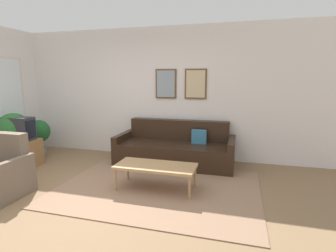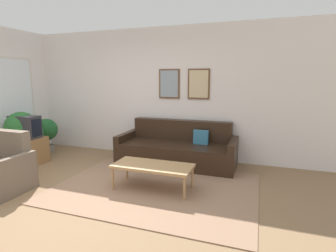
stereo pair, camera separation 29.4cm
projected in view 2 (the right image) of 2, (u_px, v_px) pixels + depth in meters
The scene contains 10 objects.
ground_plane at pixel (72, 202), 3.54m from camera, with size 16.00×16.00×0.00m, color #846647.
area_rug at pixel (155, 188), 4.01m from camera, with size 3.00×2.18×0.01m.
wall_back at pixel (147, 93), 5.66m from camera, with size 8.00×0.09×2.70m.
couch at pixel (177, 149), 5.14m from camera, with size 2.27×0.90×0.83m.
coffee_table at pixel (153, 167), 3.92m from camera, with size 1.19×0.53×0.38m.
tv_stand at pixel (27, 150), 5.18m from camera, with size 0.64×0.50×0.51m.
tv at pixel (25, 127), 5.10m from camera, with size 0.59×0.28×0.43m.
potted_plant_tall at pixel (22, 130), 5.20m from camera, with size 0.62×0.62×1.01m.
potted_plant_by_window at pixel (46, 132), 5.93m from camera, with size 0.49×0.49×0.77m.
potted_plant_small at pixel (35, 133), 5.77m from camera, with size 0.50×0.50×0.76m.
Camera 2 is at (2.32, -2.69, 1.64)m, focal length 28.00 mm.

